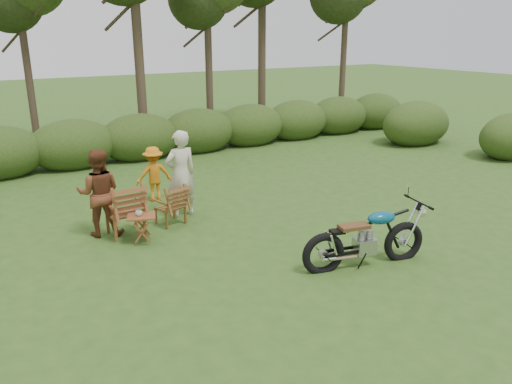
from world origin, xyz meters
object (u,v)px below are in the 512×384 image
adult_a (183,215)px  child (155,200)px  lawn_chair_left (127,234)px  side_table (142,229)px  cup (139,213)px  adult_b (103,234)px  motorcycle (363,264)px  lawn_chair_right (171,224)px

adult_a → child: adult_a is taller
lawn_chair_left → child: size_ratio=0.82×
side_table → child: (1.09, 2.22, -0.27)m
lawn_chair_left → cup: cup is taller
adult_a → adult_b: 1.76m
lawn_chair_left → adult_a: (1.36, 0.39, 0.00)m
cup → motorcycle: bearing=-44.6°
lawn_chair_left → cup: size_ratio=8.34×
cup → child: size_ratio=0.10×
child → adult_b: bearing=45.8°
lawn_chair_right → cup: bearing=23.9°
child → motorcycle: bearing=113.6°
motorcycle → side_table: bearing=148.2°
lawn_chair_left → child: 2.06m
cup → lawn_chair_left: bearing=100.0°
lawn_chair_right → lawn_chair_left: 0.96m
lawn_chair_left → child: bearing=-127.8°
lawn_chair_right → cup: (-0.86, -0.63, 0.59)m
motorcycle → lawn_chair_right: motorcycle is taller
adult_b → child: 2.16m
side_table → adult_a: (1.22, 0.95, -0.27)m
lawn_chair_right → adult_b: size_ratio=0.50×
side_table → adult_b: adult_b is taller
motorcycle → cup: size_ratio=17.01×
motorcycle → adult_a: adult_a is taller
motorcycle → cup: 4.13m
lawn_chair_left → side_table: 0.63m
cup → adult_b: (-0.49, 0.78, -0.59)m
child → cup: bearing=67.3°
lawn_chair_left → adult_a: 1.42m
motorcycle → lawn_chair_right: size_ratio=2.53×
lawn_chair_left → adult_a: size_ratio=0.56×
motorcycle → child: bearing=122.5°
lawn_chair_right → child: 1.61m
lawn_chair_right → side_table: side_table is taller
lawn_chair_right → motorcycle: bearing=108.2°
adult_b → side_table: bearing=146.9°
cup → child: same height
motorcycle → child: size_ratio=1.67×
cup → adult_b: bearing=122.3°
adult_a → lawn_chair_left: bearing=14.3°
cup → adult_a: adult_a is taller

